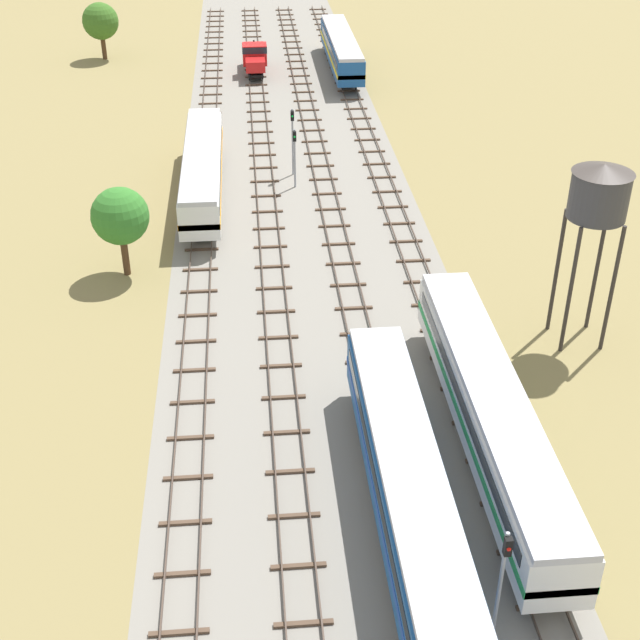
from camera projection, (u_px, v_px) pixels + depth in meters
name	position (u px, v px, depth m)	size (l,w,h in m)	color
ground_plane	(294.00, 179.00, 73.51)	(480.00, 480.00, 0.00)	olive
ballast_bed	(294.00, 179.00, 73.51)	(18.74, 176.00, 0.01)	gray
track_far_left	(206.00, 176.00, 73.74)	(2.40, 126.00, 0.29)	#47382D
track_left	(264.00, 174.00, 74.11)	(2.40, 126.00, 0.29)	#47382D
track_centre_left	(322.00, 172.00, 74.47)	(2.40, 126.00, 0.29)	#47382D
track_centre	(379.00, 170.00, 74.84)	(2.40, 126.00, 0.29)	#47382D
passenger_coach_centre_left_nearest	(410.00, 494.00, 37.44)	(2.96, 22.00, 3.80)	#194C8C
passenger_coach_centre_near	(490.00, 409.00, 42.49)	(2.96, 22.00, 3.80)	white
diesel_railcar_far_left_mid	(202.00, 168.00, 68.77)	(2.96, 20.50, 3.80)	white
shunter_loco_left_midfar	(255.00, 56.00, 98.63)	(2.74, 8.46, 3.10)	red
diesel_railcar_centre_far	(341.00, 48.00, 99.07)	(2.96, 20.50, 3.80)	#194C8C
water_tower	(599.00, 196.00, 47.73)	(3.40, 3.40, 11.11)	#2D2826
signal_post_nearest	(295.00, 151.00, 70.35)	(0.28, 0.47, 4.91)	gray
signal_post_near	(293.00, 134.00, 72.37)	(0.28, 0.47, 5.69)	gray
signal_post_mid	(502.00, 573.00, 32.56)	(0.28, 0.47, 5.52)	gray
lineside_tree_0	(100.00, 21.00, 102.53)	(4.21, 4.21, 6.50)	#4C331E
lineside_tree_1	(120.00, 216.00, 57.18)	(3.82, 3.82, 6.22)	#4C331E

